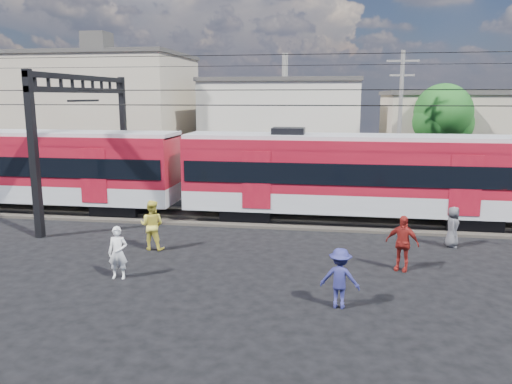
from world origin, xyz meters
TOP-DOWN VIEW (x-y plane):
  - ground at (0.00, 0.00)m, footprint 120.00×120.00m
  - track_bed at (0.00, 8.00)m, footprint 70.00×3.40m
  - rail_near at (0.00, 7.25)m, footprint 70.00×0.12m
  - rail_far at (0.00, 8.75)m, footprint 70.00×0.12m
  - commuter_train at (3.56, 8.00)m, footprint 50.30×3.08m
  - catenary at (-8.65, 8.00)m, footprint 70.00×9.30m
  - building_west at (-17.00, 24.00)m, footprint 14.28×10.20m
  - building_midwest at (-2.00, 27.00)m, footprint 12.24×12.24m
  - building_mideast at (14.00, 24.00)m, footprint 16.32×10.20m
  - utility_pole_mid at (6.00, 15.00)m, footprint 1.80×0.24m
  - tree_near at (9.19, 18.09)m, footprint 3.82×3.64m
  - pedestrian_a at (-4.60, -0.59)m, footprint 0.68×0.49m
  - pedestrian_b at (-4.64, 2.61)m, footprint 0.98×0.78m
  - pedestrian_c at (2.58, -1.79)m, footprint 1.21×0.80m
  - pedestrian_d at (4.70, 1.69)m, footprint 1.23×0.86m
  - pedestrian_e at (7.03, 4.80)m, footprint 0.66×0.89m

SIDE VIEW (x-z plane):
  - ground at x=0.00m, z-range 0.00..0.00m
  - track_bed at x=0.00m, z-range 0.00..0.12m
  - rail_near at x=0.00m, z-range 0.12..0.24m
  - rail_far at x=0.00m, z-range 0.12..0.24m
  - pedestrian_e at x=7.03m, z-range 0.00..1.64m
  - pedestrian_c at x=2.58m, z-range 0.00..1.74m
  - pedestrian_a at x=-4.60m, z-range 0.00..1.75m
  - pedestrian_d at x=4.70m, z-range 0.00..1.94m
  - pedestrian_b at x=-4.64m, z-range 0.00..1.97m
  - commuter_train at x=3.56m, z-range 0.31..4.49m
  - building_mideast at x=14.00m, z-range 0.01..6.31m
  - building_midwest at x=-2.00m, z-range 0.01..7.31m
  - utility_pole_mid at x=6.00m, z-range 0.28..8.78m
  - building_west at x=-17.00m, z-range 0.01..9.31m
  - tree_near at x=9.19m, z-range 1.30..8.02m
  - catenary at x=-8.65m, z-range 1.38..8.89m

